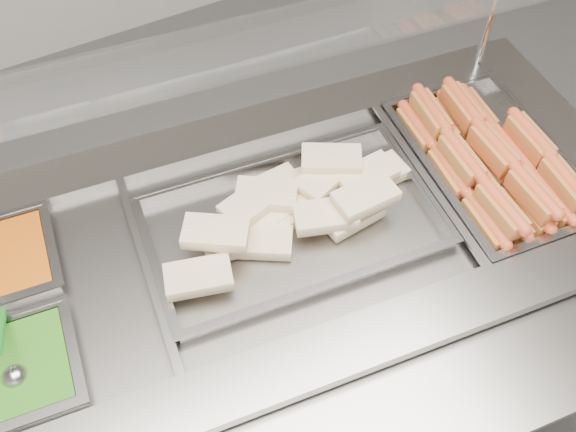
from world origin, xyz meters
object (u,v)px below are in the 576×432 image
steam_counter (272,318)px  pan_wraps (292,227)px  sneeze_guard (229,51)px  pan_hotdogs (488,168)px  serving_spoon (13,369)px

steam_counter → pan_wraps: bearing=-7.4°
steam_counter → sneeze_guard: size_ratio=1.18×
pan_hotdogs → pan_wraps: same height
sneeze_guard → pan_hotdogs: 0.77m
pan_hotdogs → serving_spoon: 1.23m
pan_hotdogs → serving_spoon: (-1.23, 0.01, 0.05)m
steam_counter → pan_wraps: pan_wraps is taller
sneeze_guard → pan_wraps: sneeze_guard is taller
steam_counter → serving_spoon: serving_spoon is taller
pan_wraps → serving_spoon: (-0.68, -0.06, 0.04)m
pan_wraps → serving_spoon: bearing=-174.9°
pan_hotdogs → pan_wraps: bearing=172.6°
pan_hotdogs → sneeze_guard: bearing=153.3°
serving_spoon → pan_wraps: bearing=5.1°
steam_counter → pan_wraps: size_ratio=2.72×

